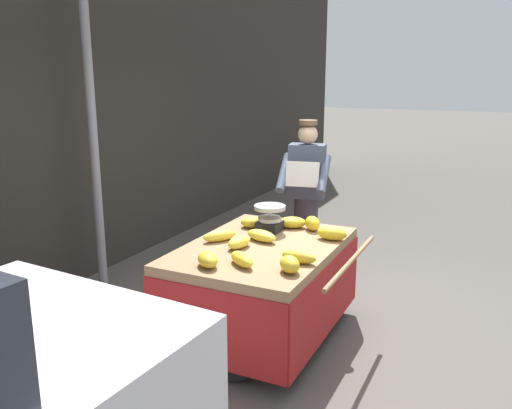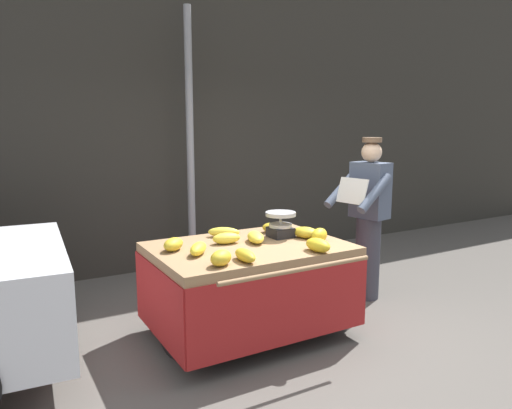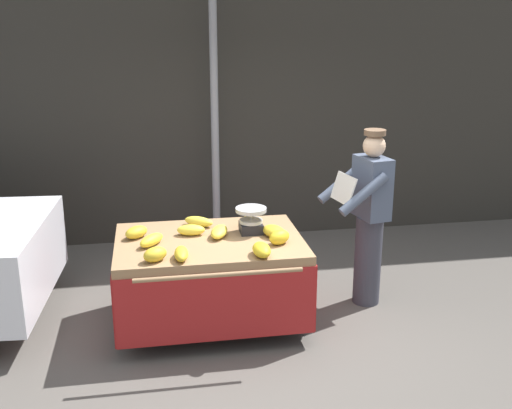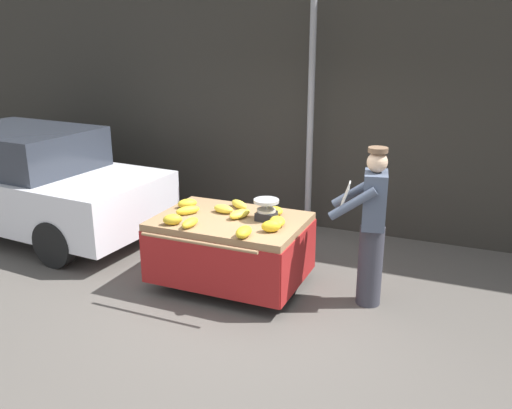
{
  "view_description": "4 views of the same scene",
  "coord_description": "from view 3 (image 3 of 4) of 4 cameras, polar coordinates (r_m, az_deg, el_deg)",
  "views": [
    {
      "loc": [
        -4.25,
        -1.33,
        2.19
      ],
      "look_at": [
        -0.28,
        0.57,
        1.11
      ],
      "focal_mm": 37.49,
      "sensor_mm": 36.0,
      "label": 1
    },
    {
      "loc": [
        -2.41,
        -3.09,
        1.85
      ],
      "look_at": [
        -0.32,
        0.56,
        1.14
      ],
      "focal_mm": 33.71,
      "sensor_mm": 36.0,
      "label": 2
    },
    {
      "loc": [
        -0.94,
        -4.65,
        2.69
      ],
      "look_at": [
        -0.02,
        0.56,
        1.08
      ],
      "focal_mm": 43.19,
      "sensor_mm": 36.0,
      "label": 3
    },
    {
      "loc": [
        2.05,
        -4.73,
        2.81
      ],
      "look_at": [
        -0.12,
        0.36,
        1.04
      ],
      "focal_mm": 38.13,
      "sensor_mm": 36.0,
      "label": 4
    }
  ],
  "objects": [
    {
      "name": "banana_cart",
      "position": [
        5.51,
        -4.3,
        -5.33
      ],
      "size": [
        1.66,
        1.36,
        0.82
      ],
      "color": "#93704C",
      "rests_on": "ground"
    },
    {
      "name": "banana_bunch_0",
      "position": [
        5.03,
        0.52,
        -4.21
      ],
      "size": [
        0.15,
        0.26,
        0.11
      ],
      "primitive_type": "ellipsoid",
      "rotation": [
        0.0,
        0.0,
        0.04
      ],
      "color": "gold",
      "rests_on": "banana_cart"
    },
    {
      "name": "banana_bunch_2",
      "position": [
        5.29,
        2.19,
        -3.04
      ],
      "size": [
        0.24,
        0.22,
        0.13
      ],
      "primitive_type": "ellipsoid",
      "rotation": [
        0.0,
        0.0,
        2.16
      ],
      "color": "gold",
      "rests_on": "banana_cart"
    },
    {
      "name": "banana_bunch_7",
      "position": [
        5.0,
        -6.93,
        -4.56
      ],
      "size": [
        0.13,
        0.28,
        0.09
      ],
      "primitive_type": "ellipsoid",
      "rotation": [
        0.0,
        0.0,
        3.09
      ],
      "color": "gold",
      "rests_on": "banana_cart"
    },
    {
      "name": "weighing_scale",
      "position": [
        5.54,
        -0.46,
        -1.46
      ],
      "size": [
        0.28,
        0.28,
        0.24
      ],
      "color": "black",
      "rests_on": "banana_cart"
    },
    {
      "name": "banana_bunch_4",
      "position": [
        5.47,
        -3.43,
        -2.53
      ],
      "size": [
        0.23,
        0.33,
        0.09
      ],
      "primitive_type": "ellipsoid",
      "rotation": [
        0.0,
        0.0,
        2.81
      ],
      "color": "yellow",
      "rests_on": "banana_cart"
    },
    {
      "name": "banana_bunch_5",
      "position": [
        5.33,
        -9.65,
        -3.27
      ],
      "size": [
        0.26,
        0.29,
        0.1
      ],
      "primitive_type": "ellipsoid",
      "rotation": [
        0.0,
        0.0,
        2.49
      ],
      "color": "yellow",
      "rests_on": "banana_cart"
    },
    {
      "name": "back_wall",
      "position": [
        7.59,
        -2.91,
        13.03
      ],
      "size": [
        16.0,
        0.24,
        4.35
      ],
      "primitive_type": "cube",
      "color": "#2D2B26",
      "rests_on": "ground"
    },
    {
      "name": "banana_bunch_1",
      "position": [
        5.76,
        -5.33,
        -1.58
      ],
      "size": [
        0.3,
        0.26,
        0.09
      ],
      "primitive_type": "ellipsoid",
      "rotation": [
        0.0,
        0.0,
        0.96
      ],
      "color": "yellow",
      "rests_on": "banana_cart"
    },
    {
      "name": "banana_bunch_9",
      "position": [
        5.75,
        -0.45,
        -1.51
      ],
      "size": [
        0.25,
        0.26,
        0.1
      ],
      "primitive_type": "ellipsoid",
      "rotation": [
        0.0,
        0.0,
        0.56
      ],
      "color": "gold",
      "rests_on": "banana_cart"
    },
    {
      "name": "street_pole",
      "position": [
        7.18,
        -3.85,
        8.25
      ],
      "size": [
        0.09,
        0.09,
        3.22
      ],
      "primitive_type": "cylinder",
      "color": "gray",
      "rests_on": "ground"
    },
    {
      "name": "ground_plane",
      "position": [
        5.46,
        1.27,
        -12.61
      ],
      "size": [
        60.0,
        60.0,
        0.0
      ],
      "primitive_type": "plane",
      "color": "#514C47"
    },
    {
      "name": "banana_bunch_3",
      "position": [
        4.98,
        -9.33,
        -4.58
      ],
      "size": [
        0.25,
        0.23,
        0.12
      ],
      "primitive_type": "ellipsoid",
      "rotation": [
        0.0,
        0.0,
        2.2
      ],
      "color": "gold",
      "rests_on": "banana_cart"
    },
    {
      "name": "banana_bunch_6",
      "position": [
        5.47,
        1.67,
        -2.49
      ],
      "size": [
        0.25,
        0.3,
        0.1
      ],
      "primitive_type": "ellipsoid",
      "rotation": [
        0.0,
        0.0,
        0.39
      ],
      "color": "gold",
      "rests_on": "banana_cart"
    },
    {
      "name": "vendor_person",
      "position": [
        5.92,
        10.39,
        -1.2
      ],
      "size": [
        0.64,
        0.59,
        1.71
      ],
      "color": "#383842",
      "rests_on": "ground"
    },
    {
      "name": "banana_bunch_8",
      "position": [
        5.53,
        -6.04,
        -2.36
      ],
      "size": [
        0.27,
        0.17,
        0.1
      ],
      "primitive_type": "ellipsoid",
      "rotation": [
        0.0,
        0.0,
        1.42
      ],
      "color": "yellow",
      "rests_on": "banana_cart"
    },
    {
      "name": "banana_bunch_10",
      "position": [
        5.53,
        -11.03,
        -2.54
      ],
      "size": [
        0.26,
        0.26,
        0.11
      ],
      "primitive_type": "ellipsoid",
      "rotation": [
        0.0,
        0.0,
        2.37
      ],
      "color": "gold",
      "rests_on": "banana_cart"
    }
  ]
}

